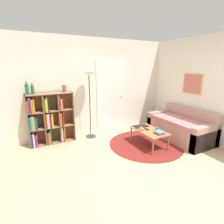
% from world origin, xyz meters
% --- Properties ---
extents(ground_plane, '(14.00, 14.00, 0.00)m').
position_xyz_m(ground_plane, '(0.00, 0.00, 0.00)').
color(ground_plane, tan).
extents(wall_back, '(7.22, 0.11, 2.60)m').
position_xyz_m(wall_back, '(0.02, 2.42, 1.29)').
color(wall_back, silver).
rests_on(wall_back, ground_plane).
extents(wall_right, '(0.08, 5.40, 2.60)m').
position_xyz_m(wall_right, '(2.14, 1.20, 1.30)').
color(wall_right, silver).
rests_on(wall_right, ground_plane).
extents(rug, '(1.79, 1.79, 0.01)m').
position_xyz_m(rug, '(0.65, 1.02, 0.00)').
color(rug, maroon).
rests_on(rug, ground_plane).
extents(bookshelf, '(1.08, 0.34, 1.25)m').
position_xyz_m(bookshelf, '(-1.42, 2.21, 0.62)').
color(bookshelf, '#936B47').
rests_on(bookshelf, ground_plane).
extents(floor_lamp, '(0.34, 0.34, 1.74)m').
position_xyz_m(floor_lamp, '(-0.38, 2.09, 1.49)').
color(floor_lamp, '#333333').
rests_on(floor_lamp, ground_plane).
extents(couch, '(0.86, 1.63, 0.79)m').
position_xyz_m(couch, '(1.72, 0.89, 0.29)').
color(couch, tan).
rests_on(couch, ground_plane).
extents(coffee_table, '(0.53, 0.92, 0.39)m').
position_xyz_m(coffee_table, '(0.68, 0.96, 0.35)').
color(coffee_table, '#996B42').
rests_on(coffee_table, ground_plane).
extents(laptop, '(0.37, 0.24, 0.02)m').
position_xyz_m(laptop, '(0.65, 1.25, 0.40)').
color(laptop, black).
rests_on(laptop, coffee_table).
extents(bowl, '(0.12, 0.12, 0.05)m').
position_xyz_m(bowl, '(0.51, 1.02, 0.41)').
color(bowl, orange).
rests_on(bowl, coffee_table).
extents(book_stack_on_table, '(0.18, 0.19, 0.06)m').
position_xyz_m(book_stack_on_table, '(0.73, 0.66, 0.42)').
color(book_stack_on_table, '#7F287A').
rests_on(book_stack_on_table, coffee_table).
extents(cup, '(0.07, 0.07, 0.07)m').
position_xyz_m(cup, '(0.85, 0.86, 0.42)').
color(cup, teal).
rests_on(cup, coffee_table).
extents(remote, '(0.08, 0.17, 0.02)m').
position_xyz_m(remote, '(0.64, 1.02, 0.40)').
color(remote, black).
rests_on(remote, coffee_table).
extents(bottle_left, '(0.08, 0.08, 0.29)m').
position_xyz_m(bottle_left, '(-1.81, 2.19, 1.37)').
color(bottle_left, '#236633').
rests_on(bottle_left, bookshelf).
extents(bottle_middle, '(0.07, 0.07, 0.25)m').
position_xyz_m(bottle_middle, '(-1.69, 2.21, 1.36)').
color(bottle_middle, '#236633').
rests_on(bottle_middle, bookshelf).
extents(vase_on_shelf, '(0.09, 0.09, 0.17)m').
position_xyz_m(vase_on_shelf, '(-0.98, 2.21, 1.34)').
color(vase_on_shelf, '#934C47').
rests_on(vase_on_shelf, bookshelf).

